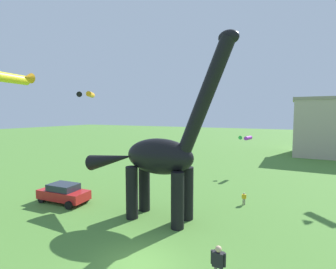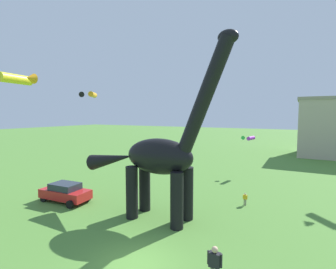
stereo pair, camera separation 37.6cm
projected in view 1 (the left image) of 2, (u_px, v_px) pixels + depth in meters
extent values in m
plane|color=#4C7F33|center=(138.00, 265.00, 12.00)|extent=(240.00, 240.00, 0.00)
cylinder|color=black|center=(187.00, 193.00, 17.16)|extent=(0.84, 0.84, 3.62)
cylinder|color=black|center=(177.00, 200.00, 15.74)|extent=(0.84, 0.84, 3.62)
cylinder|color=black|center=(144.00, 187.00, 18.73)|extent=(0.84, 0.84, 3.62)
cylinder|color=black|center=(132.00, 193.00, 17.31)|extent=(0.84, 0.84, 3.62)
ellipsoid|color=black|center=(159.00, 156.00, 17.03)|extent=(4.96, 2.14, 2.44)
cylinder|color=black|center=(205.00, 97.00, 15.25)|extent=(3.56, 0.92, 7.06)
ellipsoid|color=black|center=(229.00, 37.00, 14.37)|extent=(1.22, 0.76, 0.84)
cone|color=black|center=(111.00, 159.00, 18.95)|extent=(4.36, 1.22, 2.07)
cube|color=red|center=(64.00, 194.00, 20.46)|extent=(4.31, 2.07, 0.72)
cube|color=#232B35|center=(63.00, 187.00, 20.41)|extent=(2.37, 1.72, 0.52)
cylinder|color=black|center=(86.00, 198.00, 20.58)|extent=(0.63, 0.26, 0.62)
cylinder|color=black|center=(69.00, 205.00, 19.00)|extent=(0.63, 0.26, 0.62)
cylinder|color=black|center=(60.00, 193.00, 21.98)|extent=(0.63, 0.26, 0.62)
cylinder|color=black|center=(41.00, 199.00, 20.40)|extent=(0.63, 0.26, 0.62)
cylinder|color=#6B6056|center=(243.00, 202.00, 20.02)|extent=(0.08, 0.08, 0.48)
cylinder|color=#6B6056|center=(245.00, 202.00, 19.97)|extent=(0.08, 0.08, 0.48)
cube|color=yellow|center=(244.00, 197.00, 19.96)|extent=(0.26, 0.16, 0.34)
sphere|color=tan|center=(244.00, 194.00, 19.94)|extent=(0.15, 0.15, 0.15)
cylinder|color=yellow|center=(242.00, 196.00, 20.03)|extent=(0.06, 0.06, 0.33)
cylinder|color=yellow|center=(246.00, 197.00, 19.89)|extent=(0.06, 0.06, 0.33)
cube|color=black|center=(218.00, 259.00, 10.48)|extent=(0.47, 0.29, 0.61)
sphere|color=tan|center=(218.00, 249.00, 10.44)|extent=(0.27, 0.27, 0.27)
cylinder|color=black|center=(212.00, 257.00, 10.60)|extent=(0.11, 0.11, 0.58)
cylinder|color=black|center=(225.00, 260.00, 10.35)|extent=(0.11, 0.11, 0.58)
cylinder|color=yellow|center=(13.00, 78.00, 21.04)|extent=(1.31, 3.01, 0.81)
cone|color=orange|center=(28.00, 78.00, 20.58)|extent=(0.97, 0.87, 0.86)
cylinder|color=orange|center=(90.00, 95.00, 24.70)|extent=(1.46, 1.83, 0.52)
cone|color=black|center=(80.00, 94.00, 24.59)|extent=(0.71, 0.69, 0.54)
cylinder|color=purple|center=(248.00, 138.00, 29.76)|extent=(0.74, 1.67, 0.45)
cone|color=green|center=(241.00, 138.00, 30.30)|extent=(0.54, 0.48, 0.47)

